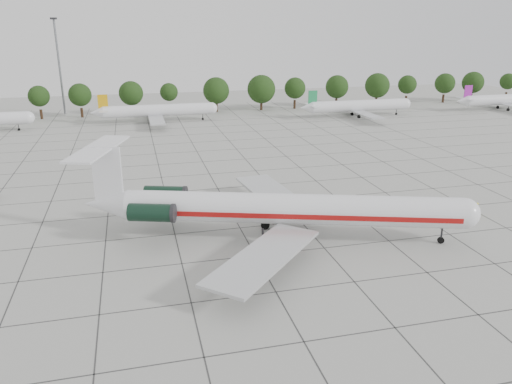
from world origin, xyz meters
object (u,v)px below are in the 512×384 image
main_airliner (270,208)px  floodlight_mast (59,61)px  ground_crew (476,210)px  bg_airliner_d (359,106)px  bg_airliner_c (158,111)px  bg_airliner_e (507,100)px

main_airliner → floodlight_mast: 101.86m
ground_crew → bg_airliner_d: bg_airliner_d is taller
bg_airliner_d → floodlight_mast: size_ratio=1.11×
ground_crew → main_airliner: bearing=-35.3°
ground_crew → bg_airliner_c: 85.03m
main_airliner → ground_crew: bearing=18.6°
bg_airliner_c → bg_airliner_d: bearing=-5.7°
main_airliner → floodlight_mast: floodlight_mast is taller
bg_airliner_d → floodlight_mast: bearing=162.8°
bg_airliner_d → bg_airliner_c: bearing=174.3°
bg_airliner_d → bg_airliner_e: 46.77m
ground_crew → bg_airliner_d: bearing=-138.9°
bg_airliner_c → floodlight_mast: size_ratio=1.11×
bg_airliner_c → floodlight_mast: bearing=142.7°
floodlight_mast → bg_airliner_d: bearing=-17.2°
ground_crew → bg_airliner_d: size_ratio=0.07×
ground_crew → bg_airliner_e: (63.58, 71.86, 1.96)m
ground_crew → bg_airliner_d: (16.81, 71.62, 1.96)m
bg_airliner_e → floodlight_mast: floodlight_mast is taller
bg_airliner_e → bg_airliner_d: bearing=-179.7°
bg_airliner_c → floodlight_mast: (-24.61, 18.74, 11.37)m
main_airliner → ground_crew: main_airliner is taller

